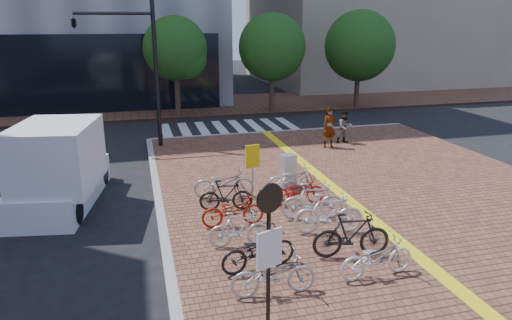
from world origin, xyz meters
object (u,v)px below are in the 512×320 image
object	(u,v)px
bike_3	(233,210)
yellow_sign	(253,161)
pedestrian_a	(330,128)
utility_box	(287,171)
bike_1	(259,250)
bike_7	(351,235)
notice_sign	(269,241)
bike_2	(240,229)
bike_8	(329,213)
bike_0	(273,274)
bike_9	(313,201)
bike_4	(226,195)
traffic_light_pole	(119,48)
bike_5	(224,183)
bike_11	(293,178)
box_truck	(57,165)
bike_6	(377,257)
bike_10	(298,191)
pedestrian_b	(345,127)

from	to	relation	value
bike_3	yellow_sign	xyz separation A→B (m)	(1.11, 2.07, 0.76)
pedestrian_a	utility_box	size ratio (longest dim) A/B	1.58
bike_1	bike_7	world-z (taller)	bike_7
pedestrian_a	notice_sign	size ratio (longest dim) A/B	0.63
bike_2	bike_8	size ratio (longest dim) A/B	0.83
bike_0	bike_9	bearing A→B (deg)	-30.42
bike_1	bike_0	bearing A→B (deg)	171.89
bike_4	traffic_light_pole	xyz separation A→B (m)	(-2.98, 8.37, 4.00)
pedestrian_a	bike_8	bearing A→B (deg)	-118.64
bike_3	bike_5	xyz separation A→B (m)	(0.17, 2.18, 0.05)
bike_11	traffic_light_pole	world-z (taller)	traffic_light_pole
bike_0	bike_3	size ratio (longest dim) A/B	1.04
bike_9	utility_box	size ratio (longest dim) A/B	1.59
bike_4	traffic_light_pole	bearing A→B (deg)	28.74
bike_5	notice_sign	size ratio (longest dim) A/B	0.67
bike_11	box_truck	world-z (taller)	box_truck
bike_8	yellow_sign	world-z (taller)	yellow_sign
bike_6	bike_9	bearing A→B (deg)	0.01
bike_1	bike_10	xyz separation A→B (m)	(2.23, 3.51, -0.03)
pedestrian_a	yellow_sign	bearing A→B (deg)	-139.18
bike_2	box_truck	distance (m)	6.78
bike_2	notice_sign	world-z (taller)	notice_sign
bike_7	bike_10	bearing A→B (deg)	9.68
traffic_light_pole	bike_2	bearing A→B (deg)	-75.13
bike_8	traffic_light_pole	bearing A→B (deg)	36.53
yellow_sign	box_truck	xyz separation A→B (m)	(-6.11, 1.30, -0.05)
bike_3	bike_10	distance (m)	2.53
bike_2	yellow_sign	xyz separation A→B (m)	(1.20, 3.33, 0.75)
bike_8	notice_sign	distance (m)	4.64
pedestrian_b	traffic_light_pole	xyz separation A→B (m)	(-10.02, 1.79, 3.71)
bike_8	notice_sign	world-z (taller)	notice_sign
bike_10	traffic_light_pole	distance (m)	10.76
notice_sign	pedestrian_b	bearing A→B (deg)	59.14
bike_9	bike_0	bearing A→B (deg)	154.70
bike_2	notice_sign	size ratio (longest dim) A/B	0.54
bike_5	bike_4	bearing A→B (deg)	178.96
pedestrian_a	utility_box	distance (m)	5.76
pedestrian_b	utility_box	size ratio (longest dim) A/B	1.33
bike_11	bike_1	bearing A→B (deg)	153.96
bike_4	yellow_sign	size ratio (longest dim) A/B	0.92
bike_6	pedestrian_a	size ratio (longest dim) A/B	0.99
bike_5	yellow_sign	distance (m)	1.19
bike_6	pedestrian_b	world-z (taller)	pedestrian_b
bike_6	bike_7	size ratio (longest dim) A/B	0.95
yellow_sign	bike_8	bearing A→B (deg)	-67.62
bike_3	bike_9	bearing A→B (deg)	-92.46
pedestrian_a	bike_4	bearing A→B (deg)	-139.98
bike_2	bike_7	distance (m)	2.81
box_truck	bike_11	bearing A→B (deg)	-8.99
box_truck	utility_box	bearing A→B (deg)	-5.60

